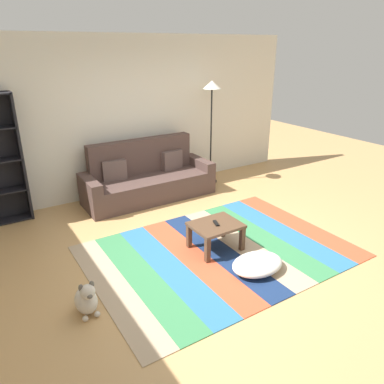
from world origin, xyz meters
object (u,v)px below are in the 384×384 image
at_px(coffee_table, 216,229).
at_px(tv_remote, 216,223).
at_px(standing_lamp, 212,99).
at_px(couch, 147,179).
at_px(pouf, 257,264).
at_px(dog, 86,299).

relative_size(coffee_table, tv_remote, 4.19).
distance_m(coffee_table, standing_lamp, 2.89).
bearing_deg(couch, tv_remote, -90.97).
distance_m(coffee_table, pouf, 0.73).
bearing_deg(tv_remote, coffee_table, 139.95).
height_order(coffee_table, tv_remote, tv_remote).
relative_size(coffee_table, standing_lamp, 0.33).
distance_m(standing_lamp, tv_remote, 2.85).
height_order(standing_lamp, tv_remote, standing_lamp).
relative_size(coffee_table, pouf, 0.96).
bearing_deg(tv_remote, pouf, -62.34).
relative_size(dog, tv_remote, 2.65).
xyz_separation_m(coffee_table, pouf, (0.12, -0.69, -0.20)).
height_order(couch, standing_lamp, standing_lamp).
relative_size(pouf, tv_remote, 4.39).
height_order(couch, tv_remote, couch).
bearing_deg(coffee_table, couch, 88.97).
bearing_deg(standing_lamp, pouf, -114.55).
relative_size(couch, dog, 5.69).
bearing_deg(pouf, couch, 91.65).
height_order(dog, tv_remote, dog).
height_order(pouf, dog, dog).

